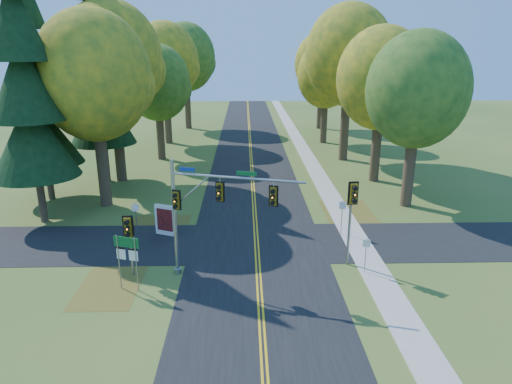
{
  "coord_description": "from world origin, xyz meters",
  "views": [
    {
      "loc": [
        -0.67,
        -23.7,
        11.42
      ],
      "look_at": [
        -0.02,
        2.23,
        3.2
      ],
      "focal_mm": 32.0,
      "sensor_mm": 36.0,
      "label": 1
    }
  ],
  "objects_px": {
    "east_signal_pole": "(352,203)",
    "route_sign_cluster": "(127,252)",
    "traffic_mast": "(205,205)",
    "info_kiosk": "(166,220)"
  },
  "relations": [
    {
      "from": "route_sign_cluster",
      "to": "info_kiosk",
      "type": "distance_m",
      "value": 6.97
    },
    {
      "from": "east_signal_pole",
      "to": "route_sign_cluster",
      "type": "xyz_separation_m",
      "value": [
        -11.35,
        -2.26,
        -1.65
      ]
    },
    {
      "from": "east_signal_pole",
      "to": "route_sign_cluster",
      "type": "height_order",
      "value": "east_signal_pole"
    },
    {
      "from": "east_signal_pole",
      "to": "route_sign_cluster",
      "type": "bearing_deg",
      "value": -174.03
    },
    {
      "from": "route_sign_cluster",
      "to": "traffic_mast",
      "type": "bearing_deg",
      "value": 33.93
    },
    {
      "from": "route_sign_cluster",
      "to": "info_kiosk",
      "type": "xyz_separation_m",
      "value": [
        0.68,
        6.86,
        -1.02
      ]
    },
    {
      "from": "info_kiosk",
      "to": "route_sign_cluster",
      "type": "bearing_deg",
      "value": -72.48
    },
    {
      "from": "traffic_mast",
      "to": "route_sign_cluster",
      "type": "relative_size",
      "value": 2.31
    },
    {
      "from": "traffic_mast",
      "to": "info_kiosk",
      "type": "distance_m",
      "value": 7.15
    },
    {
      "from": "traffic_mast",
      "to": "east_signal_pole",
      "type": "height_order",
      "value": "traffic_mast"
    }
  ]
}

